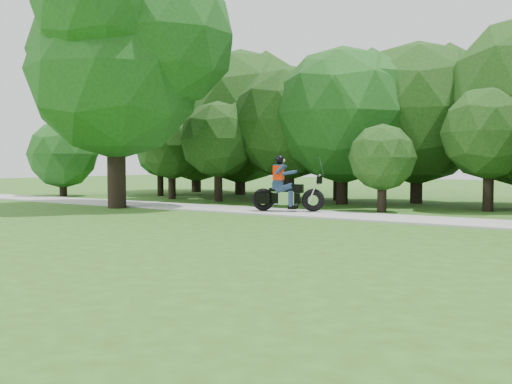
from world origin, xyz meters
The scene contains 5 objects.
ground centered at (0.00, 0.00, 0.00)m, with size 100.00×100.00×0.00m, color #314E16.
walkway centered at (0.00, 8.00, 0.03)m, with size 60.00×2.20×0.06m, color #9E9E99.
tree_line centered at (0.99, 14.70, 3.68)m, with size 40.14×12.29×7.64m.
big_tree_west centered at (-10.54, 6.85, 5.76)m, with size 8.64×6.56×9.96m.
touring_motorcycle centered at (-4.23, 8.09, 0.74)m, with size 2.37×1.40×1.89m.
Camera 1 is at (5.47, -8.41, 1.71)m, focal length 40.00 mm.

